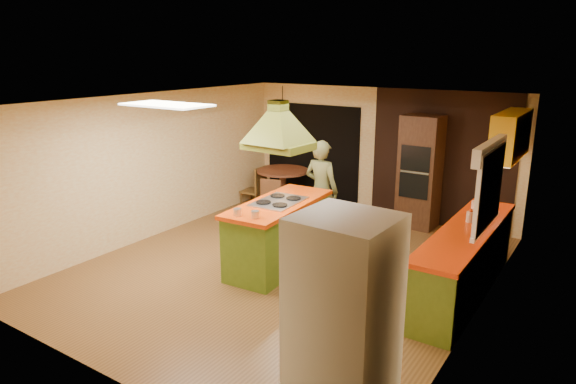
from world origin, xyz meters
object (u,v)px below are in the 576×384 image
Objects in this scene: kitchen_island at (279,233)px; dining_table at (283,181)px; refrigerator at (343,324)px; wall_oven at (420,172)px; man at (321,190)px; canister_large at (476,209)px.

kitchen_island is 1.93× the size of dining_table.
refrigerator is 5.61m from wall_oven.
dining_table is at bearing 119.40° from kitchen_island.
man is 4.61m from refrigerator.
canister_large is at bearing 21.60° from kitchen_island.
canister_large is (4.21, -1.36, 0.46)m from dining_table.
man reaches higher than canister_large.
wall_oven reaches higher than kitchen_island.
man reaches higher than dining_table.
kitchen_island is 1.41m from man.
dining_table is 4.98× the size of canister_large.
kitchen_island is 1.08× the size of refrigerator.
man is at bearing 124.60° from refrigerator.
refrigerator is (2.40, -2.54, 0.44)m from kitchen_island.
canister_large reaches higher than dining_table.
wall_oven reaches higher than dining_table.
wall_oven is 1.93× the size of dining_table.
wall_oven reaches higher than man.
canister_large is at bearing -48.99° from wall_oven.
canister_large is (0.16, 3.74, 0.07)m from refrigerator.
man is 2.03m from dining_table.
dining_table is at bearing 162.05° from canister_large.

